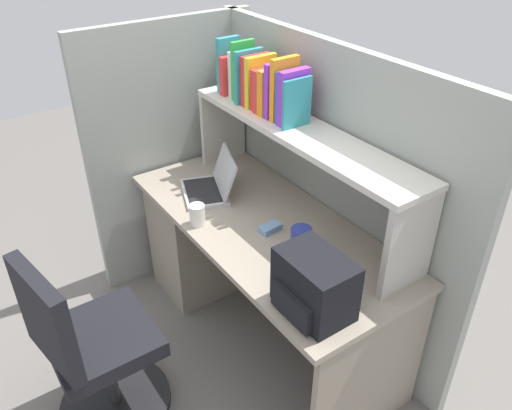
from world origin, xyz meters
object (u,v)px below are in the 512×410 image
laptop (212,185)px  backpack (313,286)px  paper_cup (197,215)px  snack_canister (300,241)px  computer_mouse (270,228)px  office_chair (93,355)px

laptop → backpack: backpack is taller
backpack → paper_cup: bearing=-174.2°
backpack → paper_cup: 0.78m
backpack → snack_canister: backpack is taller
backpack → computer_mouse: bearing=161.2°
backpack → snack_canister: bearing=148.5°
laptop → computer_mouse: bearing=6.1°
computer_mouse → office_chair: 0.97m
laptop → snack_canister: laptop is taller
computer_mouse → office_chair: bearing=-99.6°
paper_cup → backpack: bearing=5.8°
backpack → computer_mouse: backpack is taller
snack_canister → office_chair: size_ratio=0.13×
paper_cup → office_chair: size_ratio=0.11×
laptop → office_chair: (0.40, -0.86, -0.39)m
snack_canister → computer_mouse: bearing=-176.1°
snack_canister → office_chair: office_chair is taller
computer_mouse → snack_canister: size_ratio=0.83×
computer_mouse → snack_canister: bearing=-2.1°
snack_canister → paper_cup: bearing=-149.6°
laptop → backpack: 0.99m
backpack → office_chair: size_ratio=0.32×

